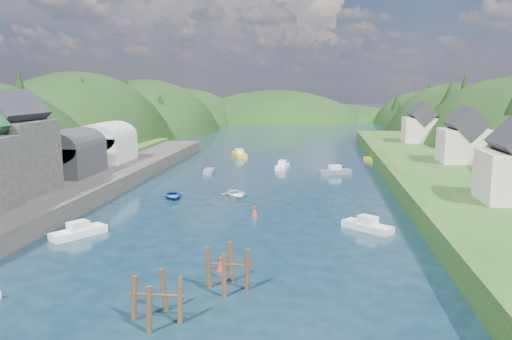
# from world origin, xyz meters

# --- Properties ---
(ground) EXTENTS (600.00, 600.00, 0.00)m
(ground) POSITION_xyz_m (0.00, 50.00, 0.00)
(ground) COLOR black
(ground) RESTS_ON ground
(hillside_left) EXTENTS (44.00, 245.56, 52.00)m
(hillside_left) POSITION_xyz_m (-45.00, 75.00, -8.03)
(hillside_left) COLOR black
(hillside_left) RESTS_ON ground
(hillside_right) EXTENTS (36.00, 245.56, 48.00)m
(hillside_right) POSITION_xyz_m (45.00, 75.00, -7.41)
(hillside_right) COLOR black
(hillside_right) RESTS_ON ground
(far_hills) EXTENTS (103.00, 68.00, 44.00)m
(far_hills) POSITION_xyz_m (1.22, 174.01, -10.80)
(far_hills) COLOR black
(far_hills) RESTS_ON ground
(hill_trees) EXTENTS (91.84, 144.81, 12.12)m
(hill_trees) POSITION_xyz_m (-0.56, 65.34, 11.03)
(hill_trees) COLOR black
(hill_trees) RESTS_ON ground
(quay_left) EXTENTS (12.00, 110.00, 2.00)m
(quay_left) POSITION_xyz_m (-24.00, 20.00, 1.00)
(quay_left) COLOR #2D2B28
(quay_left) RESTS_ON ground
(boat_sheds) EXTENTS (7.00, 21.00, 7.50)m
(boat_sheds) POSITION_xyz_m (-26.00, 39.00, 5.27)
(boat_sheds) COLOR #2D2D30
(boat_sheds) RESTS_ON quay_left
(terrace_right) EXTENTS (16.00, 120.00, 2.40)m
(terrace_right) POSITION_xyz_m (25.00, 40.00, 1.20)
(terrace_right) COLOR #234719
(terrace_right) RESTS_ON ground
(right_bank_cottages) EXTENTS (9.00, 59.24, 8.41)m
(right_bank_cottages) POSITION_xyz_m (28.00, 48.33, 5.84)
(right_bank_cottages) COLOR beige
(right_bank_cottages) RESTS_ON terrace_right
(piling_cluster_near) EXTENTS (3.37, 3.13, 3.41)m
(piling_cluster_near) POSITION_xyz_m (-2.07, -2.72, 1.14)
(piling_cluster_near) COLOR #382314
(piling_cluster_near) RESTS_ON ground
(piling_cluster_far) EXTENTS (3.21, 3.00, 3.54)m
(piling_cluster_far) POSITION_xyz_m (1.22, 2.57, 1.20)
(piling_cluster_far) COLOR #382314
(piling_cluster_far) RESTS_ON ground
(channel_buoy_near) EXTENTS (0.70, 0.70, 1.10)m
(channel_buoy_near) POSITION_xyz_m (0.05, 5.91, 0.48)
(channel_buoy_near) COLOR #B2230E
(channel_buoy_near) RESTS_ON ground
(channel_buoy_far) EXTENTS (0.70, 0.70, 1.10)m
(channel_buoy_far) POSITION_xyz_m (0.59, 22.05, 0.48)
(channel_buoy_far) COLOR #B2230E
(channel_buoy_far) RESTS_ON ground
(moored_boats) EXTENTS (36.98, 78.94, 2.16)m
(moored_boats) POSITION_xyz_m (-6.15, 26.27, 0.52)
(moored_boats) COLOR white
(moored_boats) RESTS_ON ground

